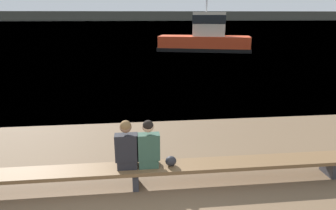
# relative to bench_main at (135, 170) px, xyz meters

# --- Properties ---
(water_surface) EXTENTS (240.00, 240.00, 0.00)m
(water_surface) POSITION_rel_bench_main_xyz_m (-0.11, 123.73, -0.36)
(water_surface) COLOR teal
(water_surface) RESTS_ON ground
(far_shoreline) EXTENTS (600.00, 12.00, 4.56)m
(far_shoreline) POSITION_rel_bench_main_xyz_m (-0.11, 155.89, 1.93)
(far_shoreline) COLOR #4C4C42
(far_shoreline) RESTS_ON ground
(bench_main) EXTENTS (8.92, 0.54, 0.42)m
(bench_main) POSITION_rel_bench_main_xyz_m (0.00, 0.00, 0.00)
(bench_main) COLOR brown
(bench_main) RESTS_ON ground
(person_left) EXTENTS (0.44, 0.38, 1.01)m
(person_left) POSITION_rel_bench_main_xyz_m (-0.15, -0.00, 0.52)
(person_left) COLOR black
(person_left) RESTS_ON bench_main
(person_right) EXTENTS (0.44, 0.38, 0.99)m
(person_right) POSITION_rel_bench_main_xyz_m (0.27, -0.00, 0.51)
(person_right) COLOR #2D4C3D
(person_right) RESTS_ON bench_main
(shopping_bag) EXTENTS (0.22, 0.19, 0.20)m
(shopping_bag) POSITION_rel_bench_main_xyz_m (0.71, -0.01, 0.17)
(shopping_bag) COLOR #232328
(shopping_bag) RESTS_ON bench_main
(tugboat_red) EXTENTS (8.93, 4.95, 6.65)m
(tugboat_red) POSITION_rel_bench_main_xyz_m (6.67, 22.52, 0.75)
(tugboat_red) COLOR red
(tugboat_red) RESTS_ON water_surface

